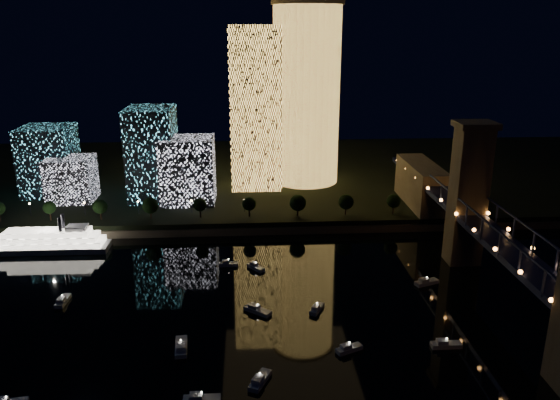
{
  "coord_description": "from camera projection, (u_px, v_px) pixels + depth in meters",
  "views": [
    {
      "loc": [
        -10.06,
        -123.84,
        80.89
      ],
      "look_at": [
        0.69,
        55.0,
        22.59
      ],
      "focal_mm": 35.0,
      "sensor_mm": 36.0,
      "label": 1
    }
  ],
  "objects": [
    {
      "name": "esplanade_trees",
      "position": [
        216.0,
        204.0,
        222.11
      ],
      "size": [
        165.63,
        6.9,
        8.95
      ],
      "color": "black",
      "rests_on": "far_bank"
    },
    {
      "name": "tower_cylindrical",
      "position": [
        306.0,
        94.0,
        262.61
      ],
      "size": [
        34.0,
        34.0,
        85.94
      ],
      "color": "#FFBE51",
      "rests_on": "far_bank"
    },
    {
      "name": "riverboat",
      "position": [
        43.0,
        242.0,
        202.3
      ],
      "size": [
        46.75,
        10.38,
        14.04
      ],
      "color": "silver",
      "rests_on": "ground"
    },
    {
      "name": "ground",
      "position": [
        290.0,
        346.0,
        143.15
      ],
      "size": [
        520.0,
        520.0,
        0.0
      ],
      "primitive_type": "plane",
      "color": "black",
      "rests_on": "ground"
    },
    {
      "name": "motorboats",
      "position": [
        249.0,
        327.0,
        150.51
      ],
      "size": [
        119.95,
        74.3,
        2.78
      ],
      "color": "silver",
      "rests_on": "ground"
    },
    {
      "name": "midrise_blocks",
      "position": [
        121.0,
        162.0,
        245.08
      ],
      "size": [
        88.04,
        39.6,
        40.69
      ],
      "color": "white",
      "rests_on": "far_bank"
    },
    {
      "name": "street_lamps",
      "position": [
        192.0,
        204.0,
        227.65
      ],
      "size": [
        132.7,
        0.7,
        5.65
      ],
      "color": "black",
      "rests_on": "far_bank"
    },
    {
      "name": "far_bank",
      "position": [
        267.0,
        175.0,
        294.25
      ],
      "size": [
        420.0,
        160.0,
        5.0
      ],
      "primitive_type": "cube",
      "color": "black",
      "rests_on": "ground"
    },
    {
      "name": "truss_bridge",
      "position": [
        532.0,
        277.0,
        145.37
      ],
      "size": [
        13.0,
        266.0,
        50.0
      ],
      "color": "#18204C",
      "rests_on": "ground"
    },
    {
      "name": "tower_rectangular",
      "position": [
        255.0,
        108.0,
        256.51
      ],
      "size": [
        23.64,
        23.64,
        75.2
      ],
      "primitive_type": "cube",
      "color": "#FFBE51",
      "rests_on": "far_bank"
    },
    {
      "name": "seawall",
      "position": [
        274.0,
        229.0,
        220.52
      ],
      "size": [
        420.0,
        6.0,
        3.0
      ],
      "primitive_type": "cube",
      "color": "#6B5E4C",
      "rests_on": "ground"
    }
  ]
}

